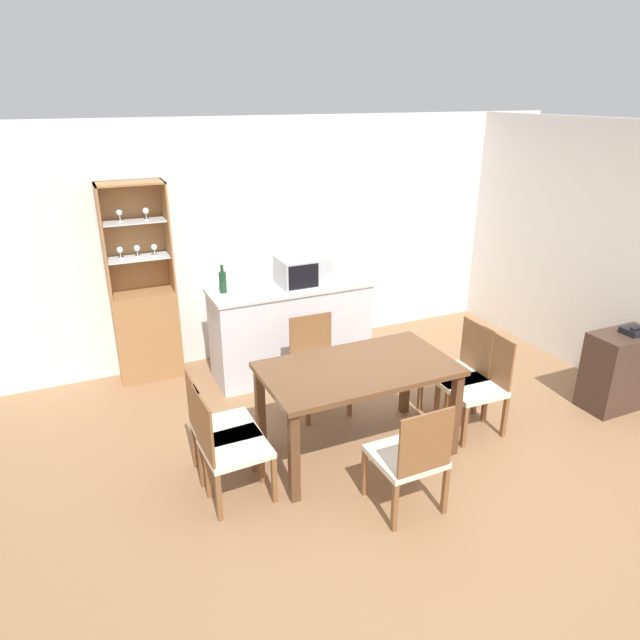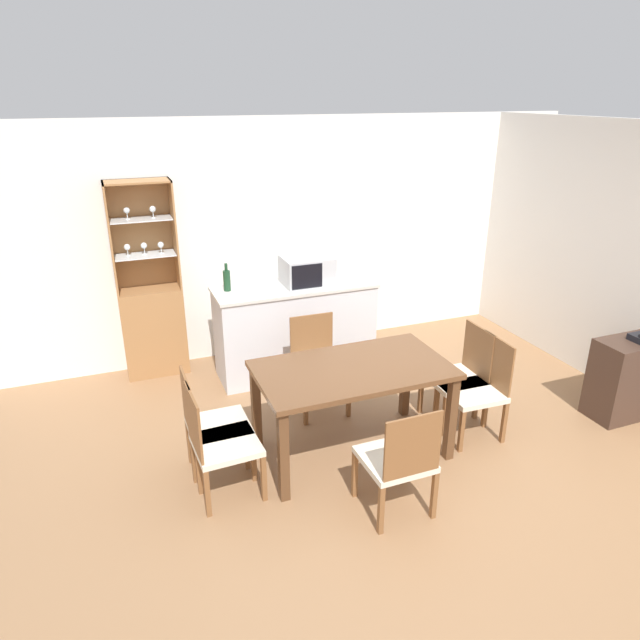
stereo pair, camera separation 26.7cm
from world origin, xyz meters
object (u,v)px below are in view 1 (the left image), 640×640
wine_bottle (223,282)px  telephone (634,331)px  side_cabinet (619,370)px  dining_table (358,378)px  dining_chair_side_left_near (229,446)px  microwave (302,271)px  dining_chair_head_near (410,457)px  dining_chair_side_right_near (478,385)px  dining_chair_side_left_far (219,428)px  display_cabinet (146,320)px  dining_chair_head_far (318,366)px  dining_chair_side_right_far (459,372)px

wine_bottle → telephone: 3.82m
side_cabinet → dining_table: bearing=171.9°
dining_chair_side_left_near → telephone: size_ratio=4.55×
dining_table → microwave: 1.64m
dining_chair_head_near → dining_chair_side_left_near: size_ratio=1.00×
dining_chair_side_right_near → dining_chair_side_left_far: size_ratio=1.00×
dining_table → dining_chair_side_left_near: dining_chair_side_left_near is taller
display_cabinet → wine_bottle: 0.94m
dining_chair_head_far → display_cabinet: bearing=-43.7°
dining_chair_side_right_far → wine_bottle: bearing=49.5°
dining_chair_side_right_far → wine_bottle: 2.38m
display_cabinet → microwave: 1.66m
display_cabinet → dining_chair_side_left_near: (0.22, -2.22, -0.19)m
display_cabinet → dining_chair_side_left_near: display_cabinet is taller
wine_bottle → side_cabinet: 3.82m
dining_chair_head_far → telephone: size_ratio=4.55×
display_cabinet → dining_chair_side_left_near: bearing=-84.4°
dining_chair_side_left_near → dining_chair_side_right_far: same height
dining_chair_side_left_far → microwave: microwave is taller
dining_chair_head_far → dining_chair_side_right_near: same height
side_cabinet → dining_chair_side_right_near: bearing=170.9°
dining_chair_head_near → microwave: microwave is taller
microwave → side_cabinet: microwave is taller
dining_chair_side_left_far → wine_bottle: bearing=161.7°
display_cabinet → dining_chair_head_near: bearing=-65.2°
dining_table → dining_chair_side_right_far: size_ratio=1.74×
microwave → dining_chair_side_right_near: bearing=-61.9°
dining_chair_side_left_near → dining_chair_side_right_far: bearing=93.8°
dining_chair_head_near → side_cabinet: dining_chair_head_near is taller
dining_chair_head_far → dining_table: bearing=91.0°
dining_chair_side_left_near → dining_chair_head_far: bearing=126.5°
dining_chair_side_left_near → microwave: bearing=139.9°
display_cabinet → wine_bottle: display_cabinet is taller
dining_chair_side_right_far → microwave: 1.83m
dining_table → dining_chair_side_right_near: (1.10, -0.13, -0.24)m
display_cabinet → side_cabinet: size_ratio=2.69×
dining_chair_head_near → side_cabinet: size_ratio=1.17×
dining_chair_side_left_near → dining_chair_side_right_far: 2.22m
dining_chair_side_right_far → dining_chair_side_left_far: bearing=91.2°
dining_chair_head_far → telephone: bearing=156.9°
dining_chair_head_far → dining_chair_side_left_far: 1.28m
dining_chair_head_far → dining_chair_side_right_far: (1.10, -0.65, 0.00)m
display_cabinet → side_cabinet: (3.87, -2.45, -0.25)m
display_cabinet → dining_chair_side_right_far: 3.12m
dining_chair_side_right_far → telephone: dining_chair_side_right_far is taller
dining_chair_head_near → dining_chair_side_left_near: same height
dining_table → microwave: microwave is taller
dining_chair_head_near → microwave: 2.45m
dining_table → dining_chair_side_right_far: 1.14m
dining_chair_head_near → wine_bottle: size_ratio=3.15×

